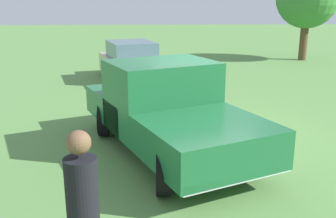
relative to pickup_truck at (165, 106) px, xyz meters
name	(u,v)px	position (x,y,z in m)	size (l,w,h in m)	color
ground_plane	(209,135)	(0.86, -1.03, -0.93)	(80.00, 80.00, 0.00)	#5B8C47
pickup_truck	(165,106)	(0.00, 0.00, 0.00)	(5.18, 3.76, 1.80)	black
sedan_near	(133,64)	(6.90, 0.97, -0.25)	(4.83, 2.99, 1.47)	black
person_bystander	(83,206)	(-3.98, 0.94, 0.10)	(0.45, 0.45, 1.80)	black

